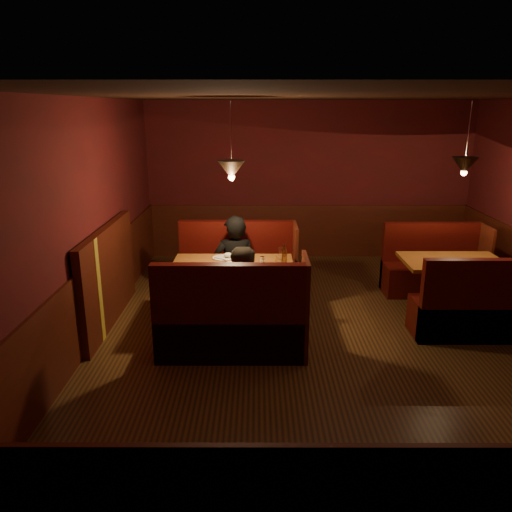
{
  "coord_description": "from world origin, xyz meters",
  "views": [
    {
      "loc": [
        -0.96,
        -5.81,
        2.79
      ],
      "look_at": [
        -0.98,
        0.31,
        0.95
      ],
      "focal_mm": 35.0,
      "sensor_mm": 36.0,
      "label": 1
    }
  ],
  "objects_px": {
    "second_bench_far": "(433,271)",
    "diner_a": "(235,250)",
    "main_bench_near": "(233,326)",
    "second_bench_near": "(477,312)",
    "main_table": "(234,278)",
    "main_bench_far": "(238,276)",
    "second_table": "(452,274)",
    "diner_b": "(247,283)"
  },
  "relations": [
    {
      "from": "second_bench_near",
      "to": "main_table",
      "type": "bearing_deg",
      "value": 172.58
    },
    {
      "from": "main_bench_near",
      "to": "diner_b",
      "type": "distance_m",
      "value": 0.55
    },
    {
      "from": "main_table",
      "to": "diner_b",
      "type": "xyz_separation_m",
      "value": [
        0.17,
        -0.57,
        0.14
      ]
    },
    {
      "from": "main_table",
      "to": "main_bench_far",
      "type": "distance_m",
      "value": 0.93
    },
    {
      "from": "second_table",
      "to": "second_bench_near",
      "type": "distance_m",
      "value": 0.84
    },
    {
      "from": "second_bench_far",
      "to": "diner_b",
      "type": "bearing_deg",
      "value": -147.78
    },
    {
      "from": "main_bench_near",
      "to": "second_bench_near",
      "type": "distance_m",
      "value": 3.05
    },
    {
      "from": "main_bench_far",
      "to": "second_table",
      "type": "distance_m",
      "value": 3.02
    },
    {
      "from": "main_bench_near",
      "to": "diner_a",
      "type": "relative_size",
      "value": 1.02
    },
    {
      "from": "main_table",
      "to": "main_bench_far",
      "type": "bearing_deg",
      "value": 88.9
    },
    {
      "from": "main_table",
      "to": "second_bench_far",
      "type": "relative_size",
      "value": 1.04
    },
    {
      "from": "main_bench_near",
      "to": "diner_b",
      "type": "bearing_deg",
      "value": 64.59
    },
    {
      "from": "second_table",
      "to": "diner_a",
      "type": "distance_m",
      "value": 3.04
    },
    {
      "from": "second_bench_far",
      "to": "diner_a",
      "type": "bearing_deg",
      "value": -169.41
    },
    {
      "from": "main_bench_far",
      "to": "diner_b",
      "type": "xyz_separation_m",
      "value": [
        0.15,
        -1.45,
        0.41
      ]
    },
    {
      "from": "second_bench_far",
      "to": "diner_a",
      "type": "height_order",
      "value": "diner_a"
    },
    {
      "from": "second_bench_far",
      "to": "second_bench_near",
      "type": "bearing_deg",
      "value": -90.0
    },
    {
      "from": "main_bench_far",
      "to": "main_bench_near",
      "type": "height_order",
      "value": "same"
    },
    {
      "from": "main_bench_near",
      "to": "diner_b",
      "type": "relative_size",
      "value": 1.1
    },
    {
      "from": "second_bench_near",
      "to": "diner_b",
      "type": "relative_size",
      "value": 0.96
    },
    {
      "from": "main_bench_near",
      "to": "second_table",
      "type": "xyz_separation_m",
      "value": [
        2.98,
        1.31,
        0.19
      ]
    },
    {
      "from": "main_bench_far",
      "to": "diner_a",
      "type": "relative_size",
      "value": 1.02
    },
    {
      "from": "second_table",
      "to": "diner_b",
      "type": "distance_m",
      "value": 3.0
    },
    {
      "from": "main_bench_far",
      "to": "second_table",
      "type": "xyz_separation_m",
      "value": [
        2.98,
        -0.47,
        0.19
      ]
    },
    {
      "from": "diner_a",
      "to": "main_bench_near",
      "type": "bearing_deg",
      "value": 87.24
    },
    {
      "from": "second_bench_near",
      "to": "diner_a",
      "type": "xyz_separation_m",
      "value": [
        -3.04,
        1.06,
        0.5
      ]
    },
    {
      "from": "second_table",
      "to": "second_bench_far",
      "type": "bearing_deg",
      "value": 87.8
    },
    {
      "from": "diner_b",
      "to": "second_bench_near",
      "type": "bearing_deg",
      "value": -10.68
    },
    {
      "from": "main_table",
      "to": "main_bench_near",
      "type": "height_order",
      "value": "main_bench_near"
    },
    {
      "from": "main_table",
      "to": "main_bench_near",
      "type": "distance_m",
      "value": 0.93
    },
    {
      "from": "second_bench_far",
      "to": "diner_b",
      "type": "height_order",
      "value": "diner_b"
    },
    {
      "from": "second_table",
      "to": "second_bench_far",
      "type": "xyz_separation_m",
      "value": [
        0.03,
        0.81,
        -0.23
      ]
    },
    {
      "from": "main_table",
      "to": "diner_a",
      "type": "height_order",
      "value": "diner_a"
    },
    {
      "from": "second_bench_near",
      "to": "second_bench_far",
      "type": "bearing_deg",
      "value": 90.0
    },
    {
      "from": "main_bench_far",
      "to": "second_bench_far",
      "type": "relative_size",
      "value": 1.15
    },
    {
      "from": "second_bench_near",
      "to": "diner_a",
      "type": "relative_size",
      "value": 0.89
    },
    {
      "from": "second_bench_near",
      "to": "diner_a",
      "type": "height_order",
      "value": "diner_a"
    },
    {
      "from": "main_bench_far",
      "to": "main_bench_near",
      "type": "xyz_separation_m",
      "value": [
        0.0,
        -1.78,
        0.0
      ]
    },
    {
      "from": "main_table",
      "to": "main_bench_near",
      "type": "relative_size",
      "value": 0.91
    },
    {
      "from": "main_bench_far",
      "to": "diner_b",
      "type": "height_order",
      "value": "diner_b"
    },
    {
      "from": "main_table",
      "to": "diner_b",
      "type": "height_order",
      "value": "diner_b"
    },
    {
      "from": "second_bench_far",
      "to": "main_bench_near",
      "type": "bearing_deg",
      "value": -144.77
    }
  ]
}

